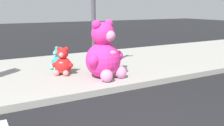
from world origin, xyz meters
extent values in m
cube|color=#9E9B93|center=(0.00, 5.20, 0.07)|extent=(28.00, 4.40, 0.15)
cylinder|color=#4C4C51|center=(1.00, 4.40, 1.75)|extent=(0.11, 0.11, 3.20)
sphere|color=#F22D93|center=(0.99, 3.85, 0.59)|extent=(0.88, 0.88, 0.88)
ellipsoid|color=pink|center=(1.08, 3.55, 0.59)|extent=(0.52, 0.32, 0.57)
sphere|color=#F22D93|center=(0.99, 3.85, 1.25)|extent=(0.58, 0.58, 0.58)
sphere|color=pink|center=(1.06, 3.61, 1.21)|extent=(0.26, 0.26, 0.26)
sphere|color=#F22D93|center=(1.18, 3.91, 1.48)|extent=(0.22, 0.22, 0.22)
sphere|color=#F22D93|center=(1.42, 3.86, 0.66)|extent=(0.28, 0.28, 0.28)
sphere|color=pink|center=(1.32, 3.56, 0.30)|extent=(0.30, 0.30, 0.30)
sphere|color=#F22D93|center=(0.79, 3.79, 1.48)|extent=(0.22, 0.22, 0.22)
sphere|color=#F22D93|center=(0.62, 3.63, 0.66)|extent=(0.28, 0.28, 0.28)
sphere|color=pink|center=(0.86, 3.42, 0.30)|extent=(0.30, 0.30, 0.30)
sphere|color=teal|center=(0.27, 5.19, 0.35)|extent=(0.40, 0.40, 0.40)
ellipsoid|color=#7BBFBC|center=(0.13, 5.16, 0.35)|extent=(0.14, 0.23, 0.26)
sphere|color=teal|center=(0.27, 5.19, 0.65)|extent=(0.26, 0.26, 0.26)
sphere|color=#7BBFBC|center=(0.16, 5.17, 0.63)|extent=(0.12, 0.12, 0.12)
sphere|color=teal|center=(0.29, 5.10, 0.75)|extent=(0.10, 0.10, 0.10)
sphere|color=teal|center=(0.27, 5.00, 0.38)|extent=(0.12, 0.12, 0.12)
sphere|color=#7BBFBC|center=(0.13, 5.04, 0.22)|extent=(0.14, 0.14, 0.14)
sphere|color=teal|center=(0.25, 5.28, 0.75)|extent=(0.10, 0.10, 0.10)
sphere|color=teal|center=(0.17, 5.36, 0.38)|extent=(0.12, 0.12, 0.12)
sphere|color=#7BBFBC|center=(0.08, 5.26, 0.22)|extent=(0.14, 0.14, 0.14)
sphere|color=red|center=(0.20, 4.62, 0.37)|extent=(0.45, 0.45, 0.45)
ellipsoid|color=#DB7B7B|center=(0.11, 4.49, 0.37)|extent=(0.26, 0.22, 0.29)
sphere|color=red|center=(0.20, 4.62, 0.71)|extent=(0.29, 0.29, 0.29)
sphere|color=#DB7B7B|center=(0.13, 4.52, 0.69)|extent=(0.13, 0.13, 0.13)
sphere|color=red|center=(0.28, 4.56, 0.83)|extent=(0.11, 0.11, 0.11)
sphere|color=red|center=(0.34, 4.45, 0.41)|extent=(0.14, 0.14, 0.14)
sphere|color=#DB7B7B|center=(0.19, 4.40, 0.23)|extent=(0.15, 0.15, 0.15)
sphere|color=red|center=(0.12, 4.68, 0.83)|extent=(0.11, 0.11, 0.11)
sphere|color=red|center=(0.00, 4.70, 0.41)|extent=(0.14, 0.14, 0.14)
sphere|color=#DB7B7B|center=(-0.01, 4.54, 0.23)|extent=(0.15, 0.15, 0.15)
sphere|color=#8CD133|center=(1.58, 5.25, 0.34)|extent=(0.38, 0.38, 0.38)
ellipsoid|color=#B8DE87|center=(1.46, 5.32, 0.34)|extent=(0.18, 0.22, 0.25)
sphere|color=#8CD133|center=(1.58, 5.25, 0.62)|extent=(0.25, 0.25, 0.25)
sphere|color=#B8DE87|center=(1.49, 5.30, 0.61)|extent=(0.11, 0.11, 0.11)
sphere|color=#8CD133|center=(1.53, 5.17, 0.72)|extent=(0.09, 0.09, 0.09)
sphere|color=#8CD133|center=(1.44, 5.12, 0.37)|extent=(0.12, 0.12, 0.12)
sphere|color=#B8DE87|center=(1.39, 5.25, 0.21)|extent=(0.13, 0.13, 0.13)
sphere|color=#8CD133|center=(1.63, 5.32, 0.72)|extent=(0.09, 0.09, 0.09)
sphere|color=#8CD133|center=(1.64, 5.42, 0.37)|extent=(0.12, 0.12, 0.12)
sphere|color=#B8DE87|center=(1.50, 5.42, 0.21)|extent=(0.13, 0.13, 0.13)
camera|label=1|loc=(-1.85, -1.70, 1.89)|focal=40.86mm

